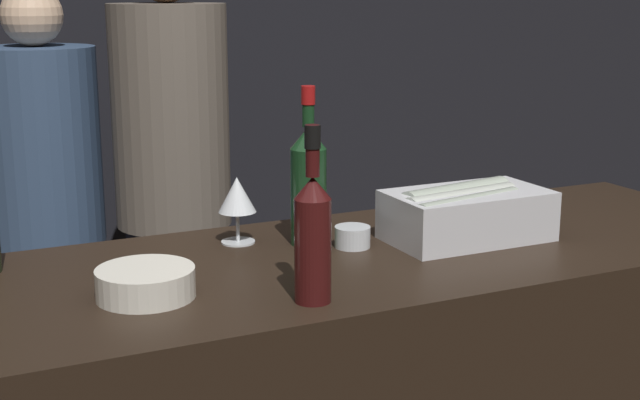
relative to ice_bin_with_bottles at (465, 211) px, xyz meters
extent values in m
cube|color=black|center=(-0.35, 2.16, 0.26)|extent=(6.40, 0.06, 2.80)
cube|color=silver|center=(0.00, 0.00, -0.01)|extent=(0.36, 0.21, 0.11)
cylinder|color=#9EA899|center=(-0.02, -0.05, 0.02)|extent=(0.29, 0.12, 0.06)
cylinder|color=#B2B7AD|center=(-0.01, 0.00, 0.02)|extent=(0.30, 0.11, 0.07)
cylinder|color=#9EA899|center=(0.00, 0.04, 0.02)|extent=(0.30, 0.12, 0.07)
cylinder|color=silver|center=(-0.76, -0.07, -0.04)|extent=(0.19, 0.19, 0.06)
cylinder|color=gray|center=(-0.76, -0.07, -0.01)|extent=(0.15, 0.15, 0.01)
cylinder|color=silver|center=(-0.48, 0.20, -0.06)|extent=(0.08, 0.08, 0.00)
cylinder|color=silver|center=(-0.48, 0.20, -0.03)|extent=(0.01, 0.01, 0.07)
cone|color=silver|center=(-0.48, 0.20, 0.05)|extent=(0.09, 0.09, 0.08)
cylinder|color=silver|center=(-0.26, 0.05, -0.04)|extent=(0.08, 0.08, 0.05)
sphere|color=#F4C66B|center=(-0.26, 0.05, -0.04)|extent=(0.04, 0.04, 0.04)
cylinder|color=#143319|center=(-0.34, 0.12, 0.04)|extent=(0.08, 0.08, 0.22)
cone|color=#143319|center=(-0.34, 0.12, 0.18)|extent=(0.08, 0.08, 0.05)
cylinder|color=#143319|center=(-0.34, 0.12, 0.24)|extent=(0.03, 0.03, 0.09)
cylinder|color=maroon|center=(-0.34, 0.12, 0.27)|extent=(0.03, 0.03, 0.04)
cylinder|color=#380F0F|center=(-0.49, -0.23, 0.03)|extent=(0.07, 0.07, 0.19)
cone|color=#380F0F|center=(-0.49, -0.23, 0.15)|extent=(0.07, 0.07, 0.04)
cylinder|color=#380F0F|center=(-0.49, -0.23, 0.22)|extent=(0.03, 0.03, 0.09)
cylinder|color=black|center=(-0.49, -0.23, 0.24)|extent=(0.03, 0.03, 0.04)
cube|color=black|center=(-0.70, 1.57, -0.76)|extent=(0.31, 0.23, 0.74)
cylinder|color=#334766|center=(-0.70, 1.57, -0.05)|extent=(0.41, 0.41, 0.69)
sphere|color=beige|center=(-0.70, 1.57, 0.40)|extent=(0.21, 0.21, 0.21)
cube|color=black|center=(-0.31, 1.31, -0.72)|extent=(0.30, 0.22, 0.83)
cylinder|color=#60564C|center=(-0.31, 1.31, 0.07)|extent=(0.40, 0.40, 0.75)
camera|label=1|loc=(-1.14, -1.63, 0.50)|focal=50.00mm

